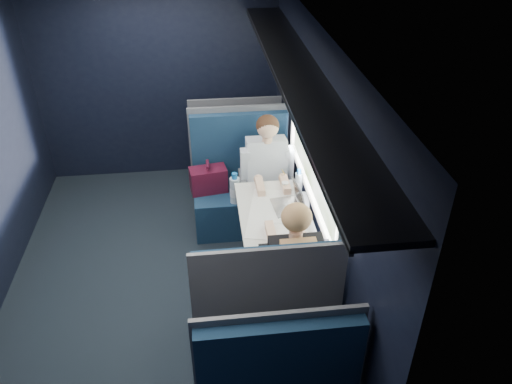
{
  "coord_description": "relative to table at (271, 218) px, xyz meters",
  "views": [
    {
      "loc": [
        0.48,
        -3.55,
        3.27
      ],
      "look_at": [
        0.9,
        0.0,
        0.95
      ],
      "focal_mm": 35.0,
      "sensor_mm": 36.0,
      "label": 1
    }
  ],
  "objects": [
    {
      "name": "cup",
      "position": [
        0.18,
        0.33,
        0.12
      ],
      "size": [
        0.06,
        0.06,
        0.08
      ],
      "primitive_type": "cylinder",
      "color": "white",
      "rests_on": "table"
    },
    {
      "name": "ground",
      "position": [
        -1.03,
        0.0,
        -0.67
      ],
      "size": [
        2.8,
        4.2,
        0.01
      ],
      "primitive_type": "cube",
      "color": "black"
    },
    {
      "name": "papers",
      "position": [
        0.07,
        -0.05,
        0.08
      ],
      "size": [
        0.67,
        0.85,
        0.01
      ],
      "primitive_type": "cube",
      "rotation": [
        0.0,
        0.0,
        -0.22
      ],
      "color": "white",
      "rests_on": "table"
    },
    {
      "name": "man",
      "position": [
        0.07,
        0.7,
        0.06
      ],
      "size": [
        0.53,
        0.56,
        1.32
      ],
      "color": "black",
      "rests_on": "ground"
    },
    {
      "name": "seat_bay_near",
      "position": [
        -0.2,
        0.87,
        -0.24
      ],
      "size": [
        1.06,
        0.62,
        1.26
      ],
      "color": "#0D213A",
      "rests_on": "ground"
    },
    {
      "name": "bottle_small",
      "position": [
        0.3,
        0.28,
        0.18
      ],
      "size": [
        0.07,
        0.07,
        0.24
      ],
      "color": "silver",
      "rests_on": "table"
    },
    {
      "name": "laptop",
      "position": [
        0.19,
        0.03,
        0.14
      ],
      "size": [
        0.26,
        0.33,
        0.23
      ],
      "color": "silver",
      "rests_on": "table"
    },
    {
      "name": "woman",
      "position": [
        0.07,
        -0.71,
        0.06
      ],
      "size": [
        0.53,
        0.56,
        1.32
      ],
      "color": "black",
      "rests_on": "ground"
    },
    {
      "name": "room_shell",
      "position": [
        -1.01,
        0.0,
        0.81
      ],
      "size": [
        3.0,
        4.4,
        2.4
      ],
      "color": "black",
      "rests_on": "ground"
    },
    {
      "name": "seat_bay_far",
      "position": [
        -0.18,
        -0.87,
        -0.25
      ],
      "size": [
        1.04,
        0.62,
        1.26
      ],
      "color": "#0D213A",
      "rests_on": "ground"
    },
    {
      "name": "table",
      "position": [
        0.0,
        0.0,
        0.0
      ],
      "size": [
        0.62,
        1.0,
        0.74
      ],
      "color": "#54565E",
      "rests_on": "ground"
    },
    {
      "name": "seat_row_front",
      "position": [
        -0.18,
        1.8,
        -0.25
      ],
      "size": [
        1.04,
        0.51,
        1.16
      ],
      "color": "#0D213A",
      "rests_on": "ground"
    }
  ]
}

